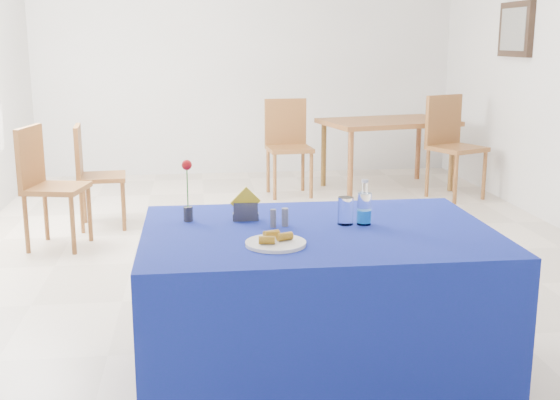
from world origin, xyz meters
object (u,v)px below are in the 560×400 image
object	(u,v)px
chair_win_a	(45,178)
plate	(276,243)
water_bottle	(364,210)
chair_bg_left	(288,140)
chair_win_b	(92,169)
oak_table	(388,127)
chair_bg_right	(451,139)
blue_table	(317,307)

from	to	relation	value
chair_win_a	plate	bearing A→B (deg)	-139.32
chair_win_a	water_bottle	bearing A→B (deg)	-129.43
plate	chair_bg_left	distance (m)	4.49
chair_bg_left	chair_win_a	bearing A→B (deg)	-145.29
chair_win_b	chair_bg_left	bearing A→B (deg)	-62.96
chair_bg_left	chair_win_a	xyz separation A→B (m)	(-2.13, -1.73, -0.02)
oak_table	chair_bg_right	world-z (taller)	chair_bg_right
oak_table	chair_win_b	bearing A→B (deg)	-156.36
chair_bg_right	oak_table	bearing A→B (deg)	113.27
chair_bg_right	chair_win_a	distance (m)	4.03
chair_win_b	plate	bearing A→B (deg)	-164.69
blue_table	water_bottle	size ratio (longest dim) A/B	7.44
chair_bg_right	chair_win_b	size ratio (longest dim) A/B	1.17
oak_table	chair_win_a	bearing A→B (deg)	-150.20
chair_bg_left	oak_table	bearing A→B (deg)	2.50
chair_bg_left	chair_bg_right	world-z (taller)	chair_bg_right
chair_bg_left	chair_win_b	bearing A→B (deg)	-152.11
plate	chair_win_b	bearing A→B (deg)	110.44
oak_table	water_bottle	bearing A→B (deg)	-106.94
oak_table	chair_win_b	distance (m)	3.25
chair_bg_left	chair_win_b	distance (m)	2.20
blue_table	water_bottle	xyz separation A→B (m)	(0.23, 0.06, 0.45)
plate	blue_table	distance (m)	0.50
blue_table	chair_win_a	world-z (taller)	chair_win_a
chair_bg_left	chair_win_a	distance (m)	2.74
plate	water_bottle	world-z (taller)	water_bottle
blue_table	chair_bg_left	size ratio (longest dim) A/B	1.60
chair_bg_left	chair_bg_right	distance (m)	1.69
blue_table	chair_bg_left	world-z (taller)	chair_bg_left
blue_table	chair_win_a	xyz separation A→B (m)	(-1.72, 2.48, 0.17)
blue_table	chair_win_a	size ratio (longest dim) A/B	1.67
chair_win_a	chair_win_b	bearing A→B (deg)	-14.44
chair_bg_right	chair_win_b	distance (m)	3.60
water_bottle	oak_table	size ratio (longest dim) A/B	0.14
blue_table	chair_win_b	size ratio (longest dim) A/B	1.78
blue_table	oak_table	distance (m)	4.61
blue_table	chair_bg_right	distance (m)	4.38
chair_bg_right	chair_win_a	world-z (taller)	chair_bg_right
chair_bg_left	plate	bearing A→B (deg)	-102.49
oak_table	chair_bg_right	bearing A→B (deg)	-42.01
plate	water_bottle	size ratio (longest dim) A/B	1.20
chair_win_a	blue_table	bearing A→B (deg)	-133.47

